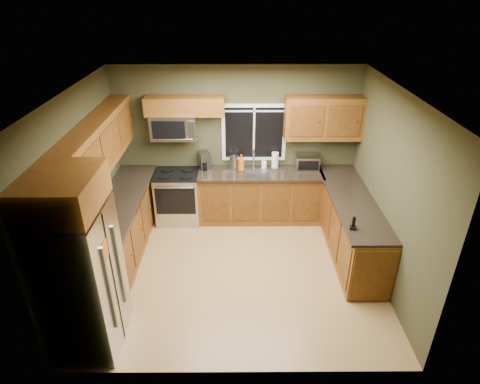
{
  "coord_description": "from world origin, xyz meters",
  "views": [
    {
      "loc": [
        0.02,
        -4.82,
        3.9
      ],
      "look_at": [
        0.05,
        0.35,
        1.15
      ],
      "focal_mm": 30.0,
      "sensor_mm": 36.0,
      "label": 1
    }
  ],
  "objects_px": {
    "microwave": "(174,126)",
    "paper_towel_roll": "(275,160)",
    "toaster_oven": "(307,162)",
    "cordless_phone": "(353,225)",
    "kettle": "(234,161)",
    "soap_bottle_a": "(241,163)",
    "coffee_maker": "(204,161)",
    "range": "(178,196)",
    "refrigerator": "(82,281)",
    "soap_bottle_b": "(264,163)"
  },
  "relations": [
    {
      "from": "soap_bottle_b",
      "to": "cordless_phone",
      "type": "relative_size",
      "value": 0.95
    },
    {
      "from": "microwave",
      "to": "cordless_phone",
      "type": "bearing_deg",
      "value": -36.41
    },
    {
      "from": "soap_bottle_a",
      "to": "soap_bottle_b",
      "type": "distance_m",
      "value": 0.42
    },
    {
      "from": "toaster_oven",
      "to": "soap_bottle_a",
      "type": "distance_m",
      "value": 1.16
    },
    {
      "from": "soap_bottle_b",
      "to": "cordless_phone",
      "type": "xyz_separation_m",
      "value": [
        1.08,
        -1.99,
        -0.03
      ]
    },
    {
      "from": "soap_bottle_a",
      "to": "range",
      "type": "bearing_deg",
      "value": -176.19
    },
    {
      "from": "toaster_oven",
      "to": "coffee_maker",
      "type": "height_order",
      "value": "coffee_maker"
    },
    {
      "from": "coffee_maker",
      "to": "toaster_oven",
      "type": "bearing_deg",
      "value": -0.71
    },
    {
      "from": "refrigerator",
      "to": "kettle",
      "type": "distance_m",
      "value": 3.4
    },
    {
      "from": "range",
      "to": "cordless_phone",
      "type": "relative_size",
      "value": 5.03
    },
    {
      "from": "cordless_phone",
      "to": "range",
      "type": "bearing_deg",
      "value": 145.58
    },
    {
      "from": "coffee_maker",
      "to": "paper_towel_roll",
      "type": "xyz_separation_m",
      "value": [
        1.25,
        0.04,
        -0.0
      ]
    },
    {
      "from": "refrigerator",
      "to": "microwave",
      "type": "relative_size",
      "value": 2.37
    },
    {
      "from": "coffee_maker",
      "to": "soap_bottle_b",
      "type": "relative_size",
      "value": 1.71
    },
    {
      "from": "paper_towel_roll",
      "to": "cordless_phone",
      "type": "height_order",
      "value": "paper_towel_roll"
    },
    {
      "from": "microwave",
      "to": "paper_towel_roll",
      "type": "height_order",
      "value": "microwave"
    },
    {
      "from": "kettle",
      "to": "refrigerator",
      "type": "bearing_deg",
      "value": -119.79
    },
    {
      "from": "kettle",
      "to": "soap_bottle_a",
      "type": "bearing_deg",
      "value": -39.3
    },
    {
      "from": "coffee_maker",
      "to": "microwave",
      "type": "bearing_deg",
      "value": -176.08
    },
    {
      "from": "toaster_oven",
      "to": "soap_bottle_b",
      "type": "height_order",
      "value": "toaster_oven"
    },
    {
      "from": "range",
      "to": "kettle",
      "type": "distance_m",
      "value": 1.18
    },
    {
      "from": "coffee_maker",
      "to": "soap_bottle_a",
      "type": "bearing_deg",
      "value": -8.24
    },
    {
      "from": "refrigerator",
      "to": "toaster_oven",
      "type": "relative_size",
      "value": 4.37
    },
    {
      "from": "coffee_maker",
      "to": "soap_bottle_b",
      "type": "xyz_separation_m",
      "value": [
        1.05,
        0.03,
        -0.05
      ]
    },
    {
      "from": "kettle",
      "to": "cordless_phone",
      "type": "relative_size",
      "value": 1.52
    },
    {
      "from": "toaster_oven",
      "to": "cordless_phone",
      "type": "distance_m",
      "value": 1.96
    },
    {
      "from": "kettle",
      "to": "cordless_phone",
      "type": "xyz_separation_m",
      "value": [
        1.61,
        -1.97,
        -0.07
      ]
    },
    {
      "from": "refrigerator",
      "to": "toaster_oven",
      "type": "bearing_deg",
      "value": 44.45
    },
    {
      "from": "refrigerator",
      "to": "cordless_phone",
      "type": "distance_m",
      "value": 3.44
    },
    {
      "from": "kettle",
      "to": "paper_towel_roll",
      "type": "xyz_separation_m",
      "value": [
        0.73,
        0.03,
        0.01
      ]
    },
    {
      "from": "toaster_oven",
      "to": "coffee_maker",
      "type": "relative_size",
      "value": 1.36
    },
    {
      "from": "cordless_phone",
      "to": "refrigerator",
      "type": "bearing_deg",
      "value": -163.44
    },
    {
      "from": "microwave",
      "to": "toaster_oven",
      "type": "xyz_separation_m",
      "value": [
        2.28,
        0.01,
        -0.66
      ]
    },
    {
      "from": "soap_bottle_b",
      "to": "cordless_phone",
      "type": "bearing_deg",
      "value": -61.47
    },
    {
      "from": "microwave",
      "to": "cordless_phone",
      "type": "relative_size",
      "value": 4.08
    },
    {
      "from": "microwave",
      "to": "toaster_oven",
      "type": "height_order",
      "value": "microwave"
    },
    {
      "from": "range",
      "to": "paper_towel_roll",
      "type": "height_order",
      "value": "paper_towel_roll"
    },
    {
      "from": "refrigerator",
      "to": "coffee_maker",
      "type": "bearing_deg",
      "value": 68.31
    },
    {
      "from": "kettle",
      "to": "range",
      "type": "bearing_deg",
      "value": -169.77
    },
    {
      "from": "microwave",
      "to": "coffee_maker",
      "type": "relative_size",
      "value": 2.5
    },
    {
      "from": "range",
      "to": "coffee_maker",
      "type": "bearing_deg",
      "value": 19.4
    },
    {
      "from": "range",
      "to": "microwave",
      "type": "distance_m",
      "value": 1.27
    },
    {
      "from": "refrigerator",
      "to": "microwave",
      "type": "height_order",
      "value": "microwave"
    },
    {
      "from": "toaster_oven",
      "to": "range",
      "type": "bearing_deg",
      "value": -176.32
    },
    {
      "from": "microwave",
      "to": "paper_towel_roll",
      "type": "xyz_separation_m",
      "value": [
        1.73,
        0.07,
        -0.65
      ]
    },
    {
      "from": "range",
      "to": "cordless_phone",
      "type": "xyz_separation_m",
      "value": [
        2.61,
        -1.79,
        0.53
      ]
    },
    {
      "from": "paper_towel_roll",
      "to": "soap_bottle_a",
      "type": "relative_size",
      "value": 1.05
    },
    {
      "from": "range",
      "to": "toaster_oven",
      "type": "xyz_separation_m",
      "value": [
        2.28,
        0.15,
        0.6
      ]
    },
    {
      "from": "range",
      "to": "paper_towel_roll",
      "type": "bearing_deg",
      "value": 6.95
    },
    {
      "from": "coffee_maker",
      "to": "cordless_phone",
      "type": "bearing_deg",
      "value": -42.58
    }
  ]
}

